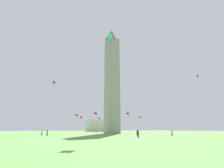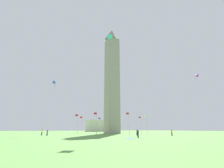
% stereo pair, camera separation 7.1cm
% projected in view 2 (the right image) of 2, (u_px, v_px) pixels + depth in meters
% --- Properties ---
extents(ground_plane, '(260.00, 260.00, 0.00)m').
position_uv_depth(ground_plane, '(112.00, 134.00, 65.65)').
color(ground_plane, '#609347').
extents(obelisk_monument, '(5.27, 5.27, 47.95)m').
position_uv_depth(obelisk_monument, '(112.00, 77.00, 72.08)').
color(obelisk_monument, gray).
rests_on(obelisk_monument, ground).
extents(flagpole_n, '(1.12, 0.14, 7.28)m').
position_uv_depth(flagpole_n, '(77.00, 123.00, 61.18)').
color(flagpole_n, silver).
rests_on(flagpole_n, ground).
extents(flagpole_ne, '(1.12, 0.14, 7.28)m').
position_uv_depth(flagpole_ne, '(96.00, 122.00, 53.96)').
color(flagpole_ne, silver).
rests_on(flagpole_ne, ground).
extents(flagpole_e, '(1.12, 0.14, 7.28)m').
position_uv_depth(flagpole_e, '(129.00, 122.00, 54.20)').
color(flagpole_e, silver).
rests_on(flagpole_e, ground).
extents(flagpole_se, '(1.12, 0.14, 7.28)m').
position_uv_depth(flagpole_se, '(147.00, 123.00, 61.77)').
color(flagpole_se, silver).
rests_on(flagpole_se, ground).
extents(flagpole_s, '(1.12, 0.14, 7.28)m').
position_uv_depth(flagpole_s, '(141.00, 124.00, 72.23)').
color(flagpole_s, silver).
rests_on(flagpole_s, ground).
extents(flagpole_sw, '(1.12, 0.14, 7.28)m').
position_uv_depth(flagpole_sw, '(122.00, 124.00, 79.45)').
color(flagpole_sw, silver).
rests_on(flagpole_sw, ground).
extents(flagpole_w, '(1.12, 0.14, 7.28)m').
position_uv_depth(flagpole_w, '(100.00, 124.00, 79.20)').
color(flagpole_w, silver).
rests_on(flagpole_w, ground).
extents(flagpole_nw, '(1.12, 0.14, 7.28)m').
position_uv_depth(flagpole_nw, '(82.00, 124.00, 71.64)').
color(flagpole_nw, silver).
rests_on(flagpole_nw, ground).
extents(person_black_shirt, '(0.32, 0.32, 1.69)m').
position_uv_depth(person_black_shirt, '(138.00, 133.00, 34.56)').
color(person_black_shirt, '#2D2D38').
rests_on(person_black_shirt, ground).
extents(person_yellow_shirt, '(0.32, 0.32, 1.74)m').
position_uv_depth(person_yellow_shirt, '(42.00, 132.00, 46.86)').
color(person_yellow_shirt, '#2D2D38').
rests_on(person_yellow_shirt, ground).
extents(person_orange_shirt, '(0.32, 0.32, 1.68)m').
position_uv_depth(person_orange_shirt, '(172.00, 133.00, 44.00)').
color(person_orange_shirt, '#2D2D38').
rests_on(person_orange_shirt, ground).
extents(person_purple_shirt, '(0.32, 0.32, 1.73)m').
position_uv_depth(person_purple_shirt, '(47.00, 132.00, 43.85)').
color(person_purple_shirt, '#2D2D38').
rests_on(person_purple_shirt, ground).
extents(person_green_shirt, '(0.32, 0.32, 1.62)m').
position_uv_depth(person_green_shirt, '(137.00, 132.00, 46.90)').
color(person_green_shirt, '#2D2D38').
rests_on(person_green_shirt, ground).
extents(kite_cyan_diamond, '(1.33, 1.27, 1.73)m').
position_uv_depth(kite_cyan_diamond, '(110.00, 37.00, 37.48)').
color(kite_cyan_diamond, '#33C6D1').
extents(kite_purple_delta, '(1.56, 1.44, 2.26)m').
position_uv_depth(kite_purple_delta, '(196.00, 76.00, 57.16)').
color(kite_purple_delta, purple).
extents(kite_blue_delta, '(1.72, 1.60, 2.20)m').
position_uv_depth(kite_blue_delta, '(55.00, 83.00, 48.90)').
color(kite_blue_delta, blue).
extents(distant_building, '(23.52, 11.49, 8.22)m').
position_uv_depth(distant_building, '(102.00, 126.00, 121.48)').
color(distant_building, beige).
rests_on(distant_building, ground).
extents(picnic_blanket_near_first_person, '(2.23, 2.05, 0.01)m').
position_uv_depth(picnic_blanket_near_first_person, '(130.00, 138.00, 31.89)').
color(picnic_blanket_near_first_person, blue).
rests_on(picnic_blanket_near_first_person, ground).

